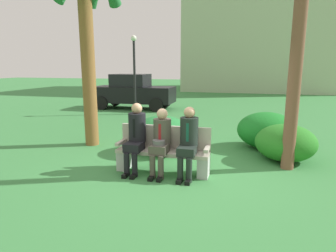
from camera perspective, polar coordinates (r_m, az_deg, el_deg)
ground_plane at (r=5.89m, az=1.76°, el=-8.68°), size 80.00×80.00×0.00m
park_bench at (r=5.70m, az=-0.91°, el=-4.93°), size 1.81×0.44×0.90m
seated_man_left at (r=5.67m, az=-6.36°, el=-1.60°), size 0.34×0.72×1.35m
seated_man_middle at (r=5.50m, az=-1.42°, el=-2.45°), size 0.34×0.72×1.26m
seated_man_right at (r=5.39m, az=3.99°, el=-2.47°), size 0.34×0.72×1.31m
palm_tree_tall at (r=7.88m, az=-15.83°, el=20.99°), size 1.66×1.66×5.03m
shrub_near_bench at (r=7.74m, az=18.85°, el=-0.80°), size 1.47×1.35×0.92m
shrub_mid_lawn at (r=6.85m, az=22.13°, el=-3.07°), size 1.30×1.19×0.81m
shrub_far_lawn at (r=6.97m, az=-1.19°, el=-1.62°), size 1.42×1.30×0.89m
parked_car_near at (r=14.35m, az=-6.86°, el=6.75°), size 3.91×1.73×1.68m
street_lamp at (r=12.59m, az=-6.64°, el=11.61°), size 0.24×0.24×3.31m
building_backdrop at (r=27.80m, az=17.58°, el=18.22°), size 12.64×9.36×10.89m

